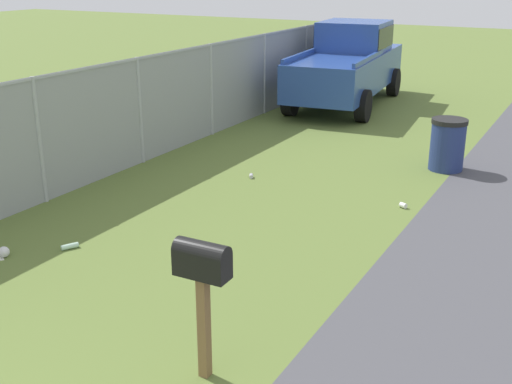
% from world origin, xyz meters
% --- Properties ---
extents(mailbox, '(0.22, 0.49, 1.30)m').
position_xyz_m(mailbox, '(3.65, -0.79, 1.04)').
color(mailbox, brown).
rests_on(mailbox, ground).
extents(pickup_truck, '(5.44, 2.48, 2.09)m').
position_xyz_m(pickup_truck, '(15.52, 2.45, 1.10)').
color(pickup_truck, '#284793').
rests_on(pickup_truck, ground).
extents(trash_bin, '(0.63, 0.63, 0.92)m').
position_xyz_m(trash_bin, '(10.87, -1.22, 0.47)').
color(trash_bin, navy).
rests_on(trash_bin, ground).
extents(fence_section, '(16.86, 0.07, 1.93)m').
position_xyz_m(fence_section, '(9.82, 3.82, 1.04)').
color(fence_section, '#9EA3A8').
rests_on(fence_section, ground).
extents(litter_can_far_scatter, '(0.14, 0.12, 0.07)m').
position_xyz_m(litter_can_far_scatter, '(8.78, 1.60, 0.03)').
color(litter_can_far_scatter, silver).
rests_on(litter_can_far_scatter, ground).
extents(litter_bag_by_mailbox, '(0.14, 0.14, 0.14)m').
position_xyz_m(litter_bag_by_mailbox, '(4.50, 2.77, 0.07)').
color(litter_bag_by_mailbox, silver).
rests_on(litter_bag_by_mailbox, ground).
extents(litter_wrapper_midfield_a, '(0.13, 0.15, 0.01)m').
position_xyz_m(litter_wrapper_midfield_a, '(4.44, 2.77, 0.00)').
color(litter_wrapper_midfield_a, silver).
rests_on(litter_wrapper_midfield_a, ground).
extents(litter_bottle_near_hydrant, '(0.23, 0.17, 0.07)m').
position_xyz_m(litter_bottle_near_hydrant, '(5.09, 2.22, 0.04)').
color(litter_bottle_near_hydrant, '#B2D8BF').
rests_on(litter_bottle_near_hydrant, ground).
extents(litter_cup_midfield_b, '(0.11, 0.12, 0.08)m').
position_xyz_m(litter_cup_midfield_b, '(8.61, -1.12, 0.04)').
color(litter_cup_midfield_b, white).
rests_on(litter_cup_midfield_b, ground).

